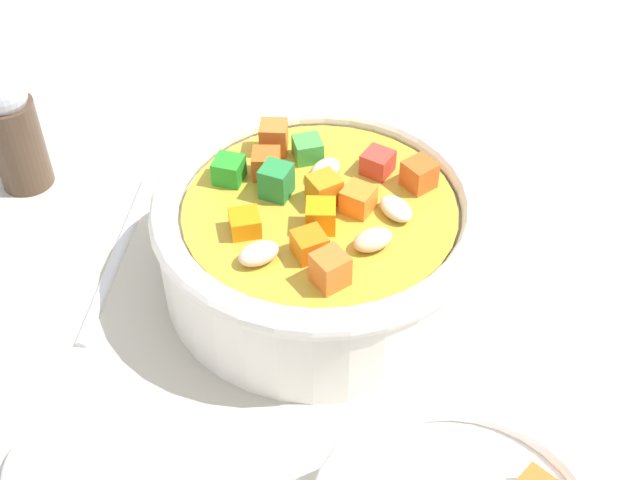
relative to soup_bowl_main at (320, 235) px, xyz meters
The scene contains 4 objects.
ground_plane 4.27cm from the soup_bowl_main, 76.97° to the left, with size 140.00×140.00×2.00cm, color #BAB2A0.
soup_bowl_main is the anchor object (origin of this frame).
spoon 14.05cm from the soup_bowl_main, 39.69° to the right, with size 21.60×8.35×1.01cm.
pepper_shaker 20.10cm from the soup_bowl_main, 91.15° to the right, with size 3.15×3.15×7.96cm.
Camera 1 is at (29.32, 13.47, 33.62)cm, focal length 47.11 mm.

